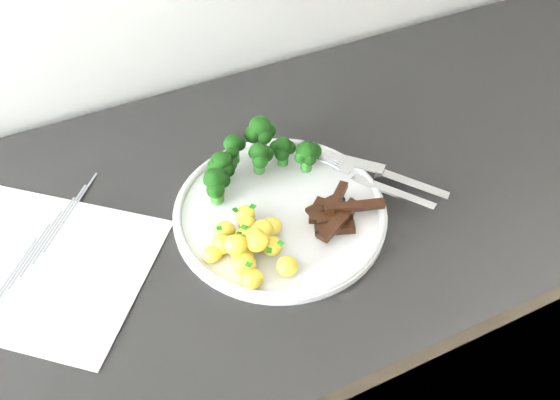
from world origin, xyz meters
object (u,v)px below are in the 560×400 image
object	(u,v)px
recipe_paper	(24,263)
fork	(376,183)
broccoli	(254,154)
counter	(229,372)
beef_strips	(337,214)
potatoes	(249,243)
plate	(280,211)
knife	(392,178)

from	to	relation	value
recipe_paper	fork	xyz separation A→B (m)	(0.46, -0.08, 0.02)
broccoli	fork	size ratio (longest dim) A/B	1.04
counter	beef_strips	bearing A→B (deg)	-26.11
potatoes	fork	world-z (taller)	potatoes
plate	broccoli	bearing A→B (deg)	91.39
broccoli	knife	bearing A→B (deg)	-28.02
recipe_paper	fork	bearing A→B (deg)	-10.23
broccoli	knife	size ratio (longest dim) A/B	0.98
potatoes	fork	bearing A→B (deg)	7.50
recipe_paper	beef_strips	world-z (taller)	beef_strips
recipe_paper	potatoes	size ratio (longest dim) A/B	3.08
beef_strips	fork	bearing A→B (deg)	19.96
broccoli	knife	distance (m)	0.20
recipe_paper	plate	xyz separation A→B (m)	(0.32, -0.06, 0.01)
plate	beef_strips	bearing A→B (deg)	-37.05
counter	fork	size ratio (longest dim) A/B	13.76
counter	fork	distance (m)	0.50
plate	knife	xyz separation A→B (m)	(0.17, -0.01, 0.00)
knife	potatoes	bearing A→B (deg)	-171.80
fork	potatoes	bearing A→B (deg)	-172.50
plate	broccoli	world-z (taller)	broccoli
knife	beef_strips	bearing A→B (deg)	-162.21
potatoes	knife	distance (m)	0.23
recipe_paper	beef_strips	xyz separation A→B (m)	(0.38, -0.11, 0.02)
recipe_paper	fork	world-z (taller)	fork
potatoes	fork	distance (m)	0.20
recipe_paper	broccoli	size ratio (longest dim) A/B	2.20
recipe_paper	broccoli	distance (m)	0.32
counter	beef_strips	world-z (taller)	beef_strips
recipe_paper	fork	size ratio (longest dim) A/B	2.30
plate	knife	bearing A→B (deg)	-3.85
recipe_paper	knife	xyz separation A→B (m)	(0.49, -0.08, 0.01)
counter	fork	world-z (taller)	fork
recipe_paper	knife	world-z (taller)	knife
recipe_paper	potatoes	bearing A→B (deg)	-22.74
potatoes	counter	bearing A→B (deg)	111.29
plate	beef_strips	xyz separation A→B (m)	(0.06, -0.05, 0.01)
beef_strips	knife	size ratio (longest dim) A/B	0.61
broccoli	potatoes	world-z (taller)	broccoli
recipe_paper	potatoes	xyz separation A→B (m)	(0.26, -0.11, 0.02)
counter	plate	xyz separation A→B (m)	(0.09, -0.03, 0.44)
beef_strips	knife	distance (m)	0.11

